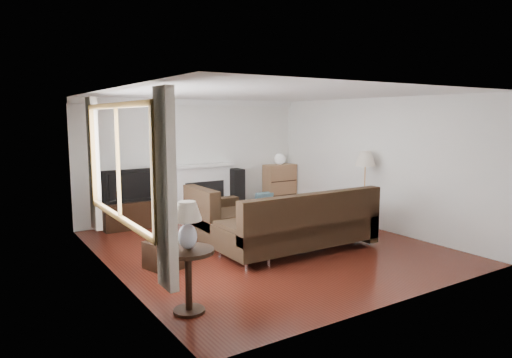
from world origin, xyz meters
TOP-DOWN VIEW (x-y plane):
  - room at (0.00, 0.00)m, footprint 5.10×5.60m
  - window at (-2.45, -0.20)m, footprint 0.12×2.74m
  - curtain_near at (-2.40, -1.72)m, footprint 0.10×0.35m
  - curtain_far at (-2.40, 1.32)m, footprint 0.10×0.35m
  - fireplace at (0.15, 2.64)m, footprint 1.40×0.26m
  - tv_stand at (-1.50, 2.48)m, footprint 1.05×0.47m
  - television at (-1.50, 2.48)m, footprint 1.10×0.14m
  - speaker_left at (-0.92, 2.55)m, footprint 0.27×0.32m
  - speaker_right at (0.91, 2.54)m, footprint 0.30×0.35m
  - bookshelf at (2.09, 2.53)m, footprint 0.75×0.36m
  - globe_lamp at (2.09, 2.53)m, footprint 0.26×0.26m
  - sectional_sofa at (0.30, -0.47)m, footprint 2.87×2.10m
  - coffee_table at (0.58, 1.11)m, footprint 1.40×1.10m
  - footstool at (-1.82, -0.13)m, footprint 0.58×0.58m
  - floor_lamp at (2.22, -0.05)m, footprint 0.47×0.47m
  - side_table at (-2.15, -1.68)m, footprint 0.57×0.57m
  - table_lamp at (-2.15, -1.68)m, footprint 0.32×0.32m

SIDE VIEW (x-z plane):
  - footstool at x=-1.82m, z-range 0.00..0.39m
  - coffee_table at x=0.58m, z-range 0.00..0.48m
  - tv_stand at x=-1.50m, z-range 0.00..0.53m
  - side_table at x=-2.15m, z-range 0.00..0.72m
  - speaker_left at x=-0.92m, z-range 0.00..0.90m
  - sectional_sofa at x=0.30m, z-range 0.00..0.93m
  - speaker_right at x=0.91m, z-range 0.00..1.00m
  - bookshelf at x=2.09m, z-range 0.00..1.03m
  - fireplace at x=0.15m, z-range 0.00..1.15m
  - floor_lamp at x=2.22m, z-range 0.00..1.50m
  - television at x=-1.50m, z-range 0.53..1.16m
  - table_lamp at x=-2.15m, z-range 0.72..1.24m
  - globe_lamp at x=2.09m, z-range 1.03..1.29m
  - room at x=0.00m, z-range -0.02..2.52m
  - curtain_near at x=-2.40m, z-range 0.35..2.45m
  - curtain_far at x=-2.40m, z-range 0.35..2.45m
  - window at x=-2.45m, z-range 0.78..2.32m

